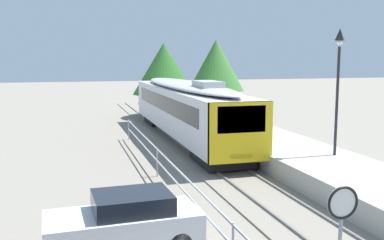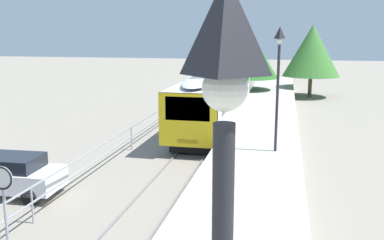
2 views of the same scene
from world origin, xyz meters
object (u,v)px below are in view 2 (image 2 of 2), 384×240
at_px(commuter_train, 218,92).
at_px(platform_lamp_mid_platform, 279,66).
at_px(speed_limit_sign, 3,192).
at_px(parked_hatchback_white, 9,175).

distance_m(commuter_train, platform_lamp_mid_platform, 10.71).
bearing_deg(speed_limit_sign, parked_hatchback_white, 124.93).
xyz_separation_m(commuter_train, platform_lamp_mid_platform, (4.08, -9.58, 2.48)).
xyz_separation_m(platform_lamp_mid_platform, speed_limit_sign, (-6.37, -9.75, -2.50)).
relative_size(commuter_train, parked_hatchback_white, 4.48).
relative_size(commuter_train, speed_limit_sign, 6.51).
height_order(commuter_train, speed_limit_sign, commuter_train).
bearing_deg(parked_hatchback_white, speed_limit_sign, -55.07).
relative_size(commuter_train, platform_lamp_mid_platform, 3.42).
xyz_separation_m(speed_limit_sign, parked_hatchback_white, (-3.26, 4.67, -1.33)).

